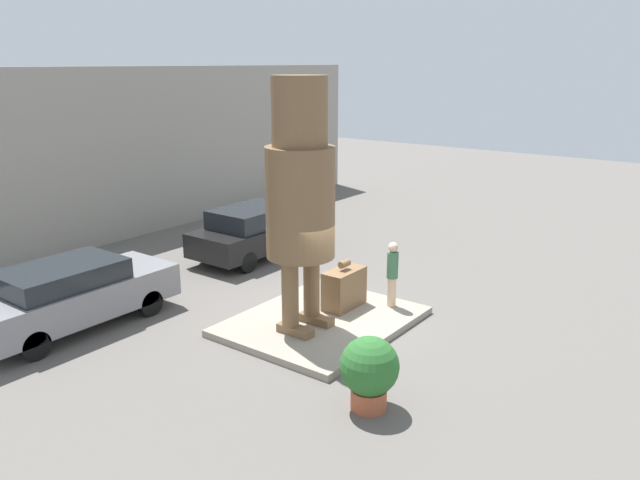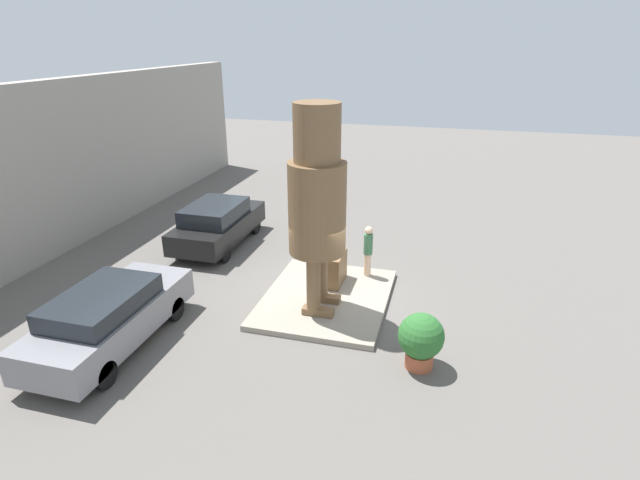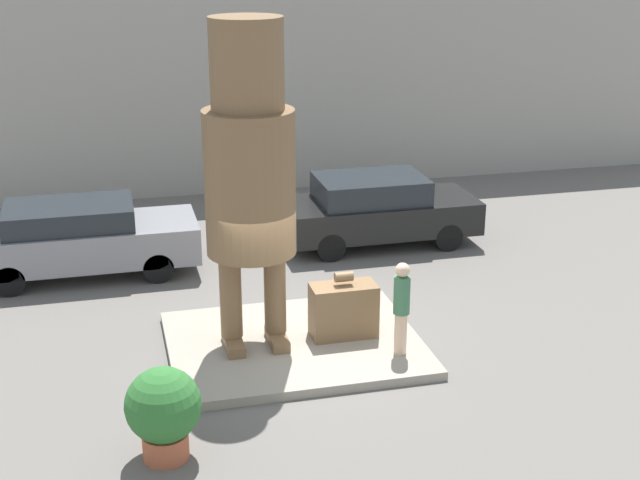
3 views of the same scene
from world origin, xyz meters
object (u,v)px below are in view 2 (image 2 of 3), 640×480
at_px(statue_figure, 317,195).
at_px(planter_pot, 421,339).
at_px(tourist, 368,249).
at_px(parked_car_black, 218,223).
at_px(parked_car_grey, 109,316).
at_px(giant_suitcase, 334,268).

relative_size(statue_figure, planter_pot, 4.07).
relative_size(tourist, parked_car_black, 0.37).
xyz_separation_m(parked_car_black, planter_pot, (-5.31, -7.47, -0.09)).
height_order(statue_figure, tourist, statue_figure).
height_order(parked_car_grey, parked_car_black, parked_car_black).
height_order(statue_figure, giant_suitcase, statue_figure).
height_order(parked_car_black, planter_pot, parked_car_black).
xyz_separation_m(tourist, planter_pot, (-3.96, -1.89, -0.29)).
bearing_deg(giant_suitcase, statue_figure, 177.31).
bearing_deg(giant_suitcase, parked_car_grey, 134.67).
xyz_separation_m(statue_figure, planter_pot, (-1.71, -2.84, -2.55)).
bearing_deg(tourist, giant_suitcase, 129.74).
bearing_deg(tourist, parked_car_grey, 133.90).
bearing_deg(tourist, statue_figure, 157.30).
distance_m(parked_car_grey, planter_pot, 7.22).
distance_m(parked_car_black, planter_pot, 9.17).
bearing_deg(giant_suitcase, planter_pot, -139.53).
height_order(giant_suitcase, planter_pot, planter_pot).
bearing_deg(parked_car_black, parked_car_grey, -177.02).
distance_m(statue_figure, planter_pot, 4.18).
distance_m(statue_figure, parked_car_grey, 5.69).
height_order(giant_suitcase, parked_car_grey, parked_car_grey).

